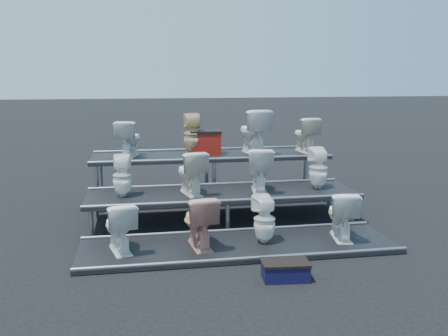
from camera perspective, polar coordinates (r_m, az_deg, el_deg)
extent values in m
plane|color=black|center=(7.98, -0.21, -6.03)|extent=(80.00, 80.00, 0.00)
cube|color=black|center=(6.76, 1.67, -8.92)|extent=(4.20, 1.20, 0.06)
cube|color=black|center=(7.92, -0.21, -4.43)|extent=(4.20, 1.20, 0.46)
cube|color=black|center=(9.12, -1.59, -1.11)|extent=(4.20, 1.20, 0.86)
imported|color=white|center=(6.52, -11.89, -6.57)|extent=(0.51, 0.71, 0.66)
imported|color=#D79786|center=(6.56, -2.83, -6.04)|extent=(0.47, 0.73, 0.70)
imported|color=white|center=(6.72, 4.65, -5.87)|extent=(0.34, 0.34, 0.65)
imported|color=white|center=(7.06, 13.27, -5.19)|extent=(0.49, 0.72, 0.68)
imported|color=white|center=(7.69, -11.54, -0.90)|extent=(0.29, 0.30, 0.64)
imported|color=white|center=(7.72, -3.83, -0.49)|extent=(0.52, 0.74, 0.68)
imported|color=white|center=(7.90, 4.05, -0.14)|extent=(0.49, 0.74, 0.71)
imported|color=white|center=(8.20, 10.74, -0.03)|extent=(0.31, 0.31, 0.67)
imported|color=white|center=(8.90, -10.80, 3.32)|extent=(0.52, 0.70, 0.64)
imported|color=tan|center=(8.95, -3.57, 3.85)|extent=(0.34, 0.35, 0.74)
imported|color=white|center=(9.13, 3.35, 4.21)|extent=(0.55, 0.85, 0.81)
imported|color=white|center=(9.42, 9.25, 3.79)|extent=(0.41, 0.66, 0.65)
cube|color=maroon|center=(9.05, -2.13, 2.80)|extent=(0.56, 0.46, 0.38)
cube|color=black|center=(5.82, 7.01, -11.66)|extent=(0.54, 0.35, 0.18)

